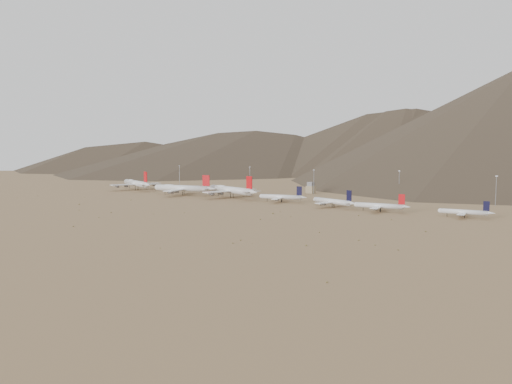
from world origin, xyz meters
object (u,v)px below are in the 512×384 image
Objects in this scene: widebody_centre at (183,188)px; widebody_east at (231,190)px; narrowbody_b at (333,202)px; control_tower at (311,188)px; widebody_west at (136,183)px; narrowbody_a at (282,197)px.

widebody_east is at bearing -4.22° from widebody_centre.
widebody_centre is 0.94× the size of widebody_east.
widebody_east is 116.15m from narrowbody_b.
widebody_west is at bearing -155.27° from control_tower.
narrowbody_a reaches higher than control_tower.
widebody_east is at bearing 162.99° from narrowbody_a.
widebody_east is 1.62× the size of narrowbody_b.
widebody_west is 1.57× the size of narrowbody_b.
widebody_centre is 117.04m from narrowbody_a.
narrowbody_b is at bearing -50.98° from control_tower.
widebody_centre reaches higher than narrowbody_a.
narrowbody_a is at bearing -10.63° from widebody_centre.
widebody_west is at bearing -165.50° from widebody_east.
narrowbody_b is at bearing 17.21° from widebody_west.
widebody_centre is at bearing -163.73° from narrowbody_b.
narrowbody_a is (201.80, -3.75, -2.86)m from widebody_west.
widebody_east is 93.56m from control_tower.
narrowbody_a is 89.53m from control_tower.
widebody_west is 85.79m from widebody_centre.
control_tower is at bearing 144.98° from narrowbody_b.
widebody_centre is (85.03, -11.32, -0.37)m from widebody_west.
widebody_east is 1.68× the size of narrowbody_a.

